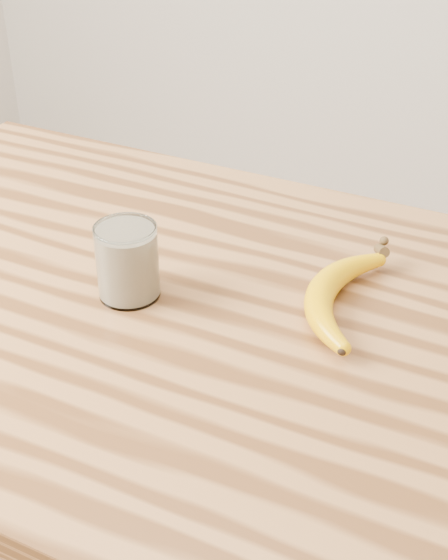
% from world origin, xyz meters
% --- Properties ---
extents(table, '(1.20, 0.80, 0.90)m').
position_xyz_m(table, '(0.00, 0.00, 0.77)').
color(table, '#9A6537').
rests_on(table, ground).
extents(smoothie_glass, '(0.08, 0.08, 0.10)m').
position_xyz_m(smoothie_glass, '(-0.05, -0.02, 0.95)').
color(smoothie_glass, white).
rests_on(smoothie_glass, table).
extents(banana, '(0.15, 0.32, 0.04)m').
position_xyz_m(banana, '(0.19, 0.08, 0.92)').
color(banana, '#E3A000').
rests_on(banana, table).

